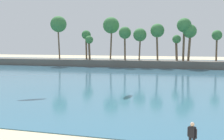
% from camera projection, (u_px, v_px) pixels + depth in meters
% --- Properties ---
extents(sea, '(220.00, 93.52, 0.06)m').
position_uv_depth(sea, '(154.00, 70.00, 62.41)').
color(sea, '#386B84').
rests_on(sea, ground).
extents(palm_headland, '(92.99, 6.11, 13.33)m').
position_uv_depth(palm_headland, '(165.00, 51.00, 67.95)').
color(palm_headland, '#605B54').
rests_on(palm_headland, ground).
extents(person_at_waterline, '(0.48, 0.35, 1.67)m').
position_uv_depth(person_at_waterline, '(192.00, 137.00, 14.48)').
color(person_at_waterline, black).
rests_on(person_at_waterline, ground).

